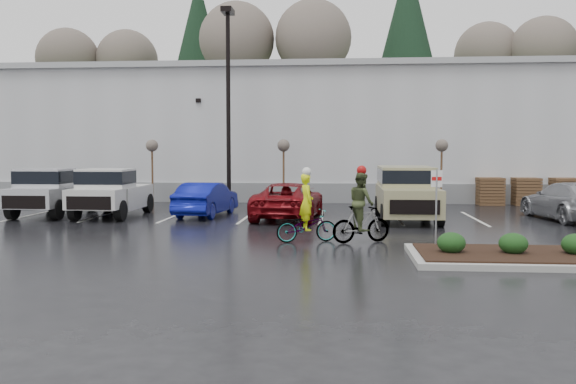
# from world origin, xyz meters

# --- Properties ---
(ground) EXTENTS (120.00, 120.00, 0.00)m
(ground) POSITION_xyz_m (0.00, 0.00, 0.00)
(ground) COLOR black
(ground) RESTS_ON ground
(warehouse) EXTENTS (60.50, 15.50, 7.20)m
(warehouse) POSITION_xyz_m (0.00, 21.99, 3.65)
(warehouse) COLOR #BCBEC1
(warehouse) RESTS_ON ground
(wooded_ridge) EXTENTS (80.00, 25.00, 6.00)m
(wooded_ridge) POSITION_xyz_m (0.00, 45.00, 3.00)
(wooded_ridge) COLOR #213C19
(wooded_ridge) RESTS_ON ground
(lamppost) EXTENTS (0.50, 1.00, 9.22)m
(lamppost) POSITION_xyz_m (-4.00, 12.00, 5.69)
(lamppost) COLOR black
(lamppost) RESTS_ON ground
(sapling_west) EXTENTS (0.60, 0.60, 3.20)m
(sapling_west) POSITION_xyz_m (-8.00, 13.00, 2.73)
(sapling_west) COLOR #492D1D
(sapling_west) RESTS_ON ground
(sapling_mid) EXTENTS (0.60, 0.60, 3.20)m
(sapling_mid) POSITION_xyz_m (-1.50, 13.00, 2.73)
(sapling_mid) COLOR #492D1D
(sapling_mid) RESTS_ON ground
(sapling_east) EXTENTS (0.60, 0.60, 3.20)m
(sapling_east) POSITION_xyz_m (6.00, 13.00, 2.73)
(sapling_east) COLOR #492D1D
(sapling_east) RESTS_ON ground
(pallet_stack_a) EXTENTS (1.20, 1.20, 1.35)m
(pallet_stack_a) POSITION_xyz_m (8.50, 14.00, 0.68)
(pallet_stack_a) COLOR #492D1D
(pallet_stack_a) RESTS_ON ground
(pallet_stack_b) EXTENTS (1.20, 1.20, 1.35)m
(pallet_stack_b) POSITION_xyz_m (10.20, 14.00, 0.68)
(pallet_stack_b) COLOR #492D1D
(pallet_stack_b) RESTS_ON ground
(pallet_stack_c) EXTENTS (1.20, 1.20, 1.35)m
(pallet_stack_c) POSITION_xyz_m (12.00, 14.00, 0.68)
(pallet_stack_c) COLOR #492D1D
(pallet_stack_c) RESTS_ON ground
(curb_island) EXTENTS (8.00, 3.00, 0.15)m
(curb_island) POSITION_xyz_m (7.00, -1.00, 0.07)
(curb_island) COLOR gray
(curb_island) RESTS_ON ground
(mulch_bed) EXTENTS (7.60, 2.60, 0.04)m
(mulch_bed) POSITION_xyz_m (7.00, -1.00, 0.17)
(mulch_bed) COLOR black
(mulch_bed) RESTS_ON curb_island
(shrub_a) EXTENTS (0.70, 0.70, 0.52)m
(shrub_a) POSITION_xyz_m (4.00, -1.00, 0.41)
(shrub_a) COLOR #123412
(shrub_a) RESTS_ON curb_island
(shrub_b) EXTENTS (0.70, 0.70, 0.52)m
(shrub_b) POSITION_xyz_m (5.50, -1.00, 0.41)
(shrub_b) COLOR #123412
(shrub_b) RESTS_ON curb_island
(shrub_c) EXTENTS (0.70, 0.70, 0.52)m
(shrub_c) POSITION_xyz_m (7.00, -1.00, 0.41)
(shrub_c) COLOR #123412
(shrub_c) RESTS_ON curb_island
(fire_lane_sign) EXTENTS (0.30, 0.05, 2.20)m
(fire_lane_sign) POSITION_xyz_m (3.80, 0.20, 1.41)
(fire_lane_sign) COLOR gray
(fire_lane_sign) RESTS_ON ground
(pickup_silver) EXTENTS (2.10, 5.20, 1.96)m
(pickup_silver) POSITION_xyz_m (-10.54, 7.97, 0.98)
(pickup_silver) COLOR #B9BBC1
(pickup_silver) RESTS_ON ground
(pickup_white) EXTENTS (2.10, 5.20, 1.96)m
(pickup_white) POSITION_xyz_m (-7.98, 7.86, 0.98)
(pickup_white) COLOR beige
(pickup_white) RESTS_ON ground
(car_blue) EXTENTS (1.97, 4.35, 1.38)m
(car_blue) POSITION_xyz_m (-4.22, 8.13, 0.69)
(car_blue) COLOR navy
(car_blue) RESTS_ON ground
(car_red) EXTENTS (2.70, 5.25, 1.42)m
(car_red) POSITION_xyz_m (-0.80, 7.50, 0.71)
(car_red) COLOR maroon
(car_red) RESTS_ON ground
(suv_tan) EXTENTS (2.20, 5.10, 2.06)m
(suv_tan) POSITION_xyz_m (3.78, 7.26, 1.03)
(suv_tan) COLOR #979166
(suv_tan) RESTS_ON ground
(car_far_silver) EXTENTS (2.73, 5.33, 1.48)m
(car_far_silver) POSITION_xyz_m (9.99, 7.81, 0.74)
(car_far_silver) COLOR #A3A4AA
(car_far_silver) RESTS_ON ground
(cyclist_hivis) EXTENTS (1.93, 1.18, 2.21)m
(cyclist_hivis) POSITION_xyz_m (0.25, 1.50, 0.69)
(cyclist_hivis) COLOR #3F3F44
(cyclist_hivis) RESTS_ON ground
(cyclist_olive) EXTENTS (1.80, 1.16, 2.26)m
(cyclist_olive) POSITION_xyz_m (1.85, 1.50, 0.83)
(cyclist_olive) COLOR #3F3F44
(cyclist_olive) RESTS_ON ground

